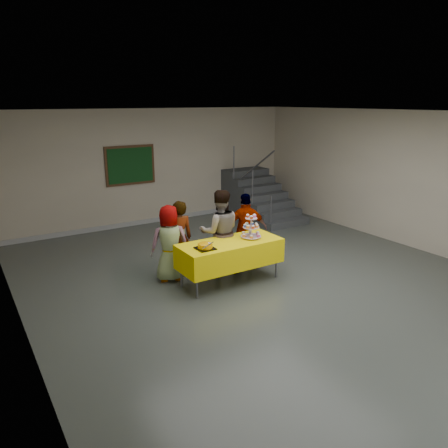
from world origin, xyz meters
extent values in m
plane|color=#4C514C|center=(0.00, 0.00, 0.00)|extent=(10.00, 10.00, 0.00)
cube|color=#BBAF97|center=(0.00, 5.00, 1.50)|extent=(8.00, 0.04, 3.00)
cube|color=#BBAF97|center=(-4.00, 0.00, 1.50)|extent=(0.04, 10.00, 3.00)
cube|color=#BBAF97|center=(4.00, 0.00, 1.50)|extent=(0.04, 10.00, 3.00)
cube|color=silver|center=(0.00, 0.00, 3.00)|extent=(8.00, 10.00, 0.04)
cube|color=#999999|center=(0.00, 4.98, 0.06)|extent=(7.90, 0.03, 0.12)
cylinder|color=#595960|center=(-1.38, 0.22, 0.36)|extent=(0.04, 0.04, 0.73)
cylinder|color=#595960|center=(0.30, 0.22, 0.36)|extent=(0.04, 0.04, 0.73)
cylinder|color=#595960|center=(-1.38, 0.80, 0.36)|extent=(0.04, 0.04, 0.73)
cylinder|color=#595960|center=(0.30, 0.80, 0.36)|extent=(0.04, 0.04, 0.73)
cube|color=#595960|center=(-0.54, 0.51, 0.74)|extent=(1.80, 0.70, 0.02)
cube|color=#FCDD05|center=(-0.54, 0.51, 0.55)|extent=(1.88, 0.78, 0.44)
cylinder|color=silver|center=(-0.09, 0.51, 0.78)|extent=(0.18, 0.18, 0.01)
cylinder|color=silver|center=(-0.09, 0.51, 0.98)|extent=(0.02, 0.02, 0.42)
cylinder|color=silver|center=(-0.09, 0.51, 0.80)|extent=(0.38, 0.38, 0.01)
cylinder|color=silver|center=(-0.09, 0.51, 0.97)|extent=(0.30, 0.30, 0.01)
cylinder|color=silver|center=(-0.09, 0.51, 1.14)|extent=(0.22, 0.22, 0.01)
cube|color=black|center=(-1.11, 0.41, 0.78)|extent=(0.30, 0.30, 0.02)
cylinder|color=#FFA400|center=(-1.11, 0.41, 0.82)|extent=(0.25, 0.25, 0.07)
ellipsoid|color=#FFA400|center=(-1.11, 0.41, 0.86)|extent=(0.25, 0.25, 0.05)
ellipsoid|color=white|center=(-1.06, 0.38, 0.88)|extent=(0.08, 0.08, 0.02)
cube|color=silver|center=(-1.13, 0.28, 0.88)|extent=(0.30, 0.16, 0.04)
imported|color=slate|center=(-1.41, 1.18, 0.70)|extent=(0.78, 0.62, 1.41)
imported|color=slate|center=(-1.16, 1.31, 0.72)|extent=(0.56, 0.40, 1.44)
imported|color=slate|center=(-0.44, 1.02, 0.81)|extent=(0.96, 0.87, 1.62)
imported|color=slate|center=(0.23, 1.12, 0.72)|extent=(0.92, 0.68, 1.45)
cube|color=#424447|center=(2.70, 2.75, 0.09)|extent=(1.30, 0.30, 0.18)
cube|color=#424447|center=(2.70, 3.05, 0.18)|extent=(1.30, 0.30, 0.36)
cube|color=#424447|center=(2.70, 3.35, 0.27)|extent=(1.30, 0.30, 0.54)
cube|color=#424447|center=(2.70, 3.65, 0.36)|extent=(1.30, 0.30, 0.72)
cube|color=#424447|center=(2.70, 3.95, 0.45)|extent=(1.30, 0.30, 0.90)
cube|color=#424447|center=(2.70, 4.25, 0.54)|extent=(1.30, 0.30, 1.08)
cube|color=#424447|center=(2.70, 4.55, 0.63)|extent=(1.30, 0.30, 1.26)
cube|color=#424447|center=(2.70, 4.85, 0.63)|extent=(1.30, 0.30, 1.26)
cylinder|color=#595960|center=(2.10, 2.70, 0.45)|extent=(0.04, 0.04, 0.90)
cylinder|color=#595960|center=(2.10, 3.50, 0.99)|extent=(0.04, 0.04, 0.90)
cylinder|color=#595960|center=(2.10, 4.40, 1.53)|extent=(0.04, 0.04, 0.90)
cylinder|color=#595960|center=(2.10, 3.55, 1.44)|extent=(0.04, 1.85, 1.20)
cube|color=#472B16|center=(-0.69, 4.97, 1.60)|extent=(1.30, 0.04, 1.00)
cube|color=#154219|center=(-0.69, 4.94, 1.60)|extent=(1.18, 0.02, 0.88)
camera|label=1|loc=(-4.57, -5.68, 3.21)|focal=35.00mm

